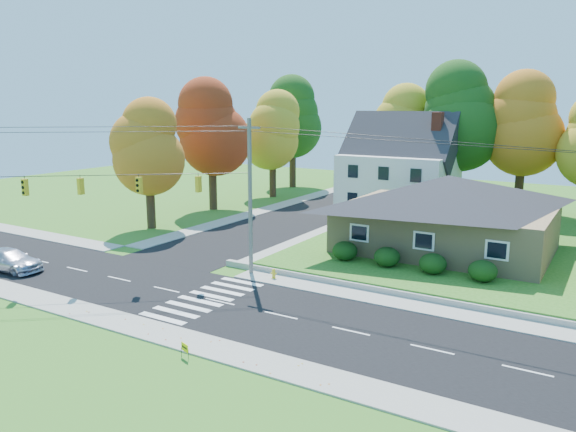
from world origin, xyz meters
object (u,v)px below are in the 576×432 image
Objects in this scene: silver_sedan at (10,260)px; white_car at (354,193)px; fire_hydrant at (274,274)px; ranch_house at (447,212)px.

silver_sedan is 38.14m from white_car.
silver_sedan is 1.04× the size of white_car.
silver_sedan is 17.58m from fire_hydrant.
silver_sedan is (-23.57, -18.42, -2.54)m from ranch_house.
fire_hydrant is at bearing -95.45° from white_car.
white_car is (-15.73, 18.91, -2.48)m from ranch_house.
ranch_house is at bearing 55.09° from fire_hydrant.
ranch_house reaches higher than white_car.
white_car is 6.74× the size of fire_hydrant.
ranch_house is 30.02m from silver_sedan.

